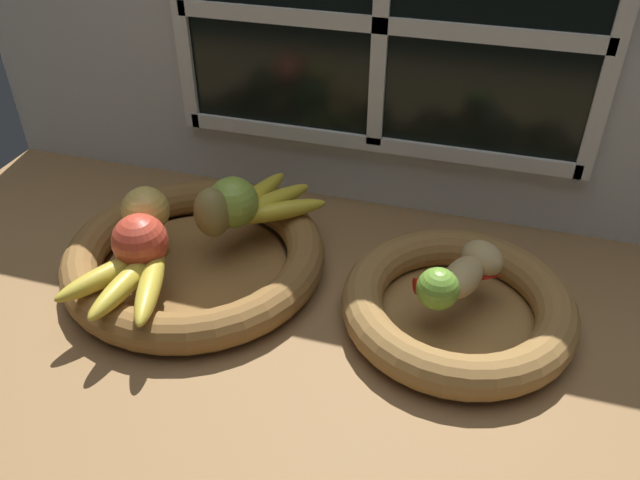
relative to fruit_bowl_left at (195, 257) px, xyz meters
The scene contains 14 objects.
ground_plane 21.52cm from the fruit_bowl_left, ahead, with size 140.00×90.00×3.00cm, color olive.
back_wall 42.60cm from the fruit_bowl_left, 52.32° to the left, with size 140.00×4.60×55.00cm.
fruit_bowl_left is the anchor object (origin of this frame).
fruit_bowl_right 38.37cm from the fruit_bowl_left, ahead, with size 31.22×31.22×5.56cm.
apple_green_back 9.78cm from the fruit_bowl_left, 53.93° to the left, with size 7.59×7.59×7.59cm, color #8CAD3D.
apple_red_front 10.42cm from the fruit_bowl_left, 120.61° to the right, with size 7.57×7.57×7.57cm, color #CC422D.
apple_golden_left 9.80cm from the fruit_bowl_left, behind, with size 6.95×6.95×6.95cm, color #DBB756.
pear_brown 7.56cm from the fruit_bowl_left, 43.32° to the left, with size 5.25×5.56×7.68cm, color olive.
banana_bunch_front 13.00cm from the fruit_bowl_left, 104.51° to the right, with size 15.07×16.80×2.91cm.
banana_bunch_back 13.19cm from the fruit_bowl_left, 53.67° to the left, with size 15.05×16.84×2.78cm.
potato_back 41.04cm from the fruit_bowl_left, ahead, with size 6.18×5.03×4.34cm, color tan.
potato_large 38.70cm from the fruit_bowl_left, ahead, with size 8.28×4.58×4.09cm, color tan.
lime_near 36.35cm from the fruit_bowl_left, ahead, with size 5.44×5.44×5.44cm, color #6B9E33.
chili_pepper 38.44cm from the fruit_bowl_left, ahead, with size 2.20×2.20×12.44cm, color red.
Camera 1 is at (17.69, -63.18, 59.34)cm, focal length 35.53 mm.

